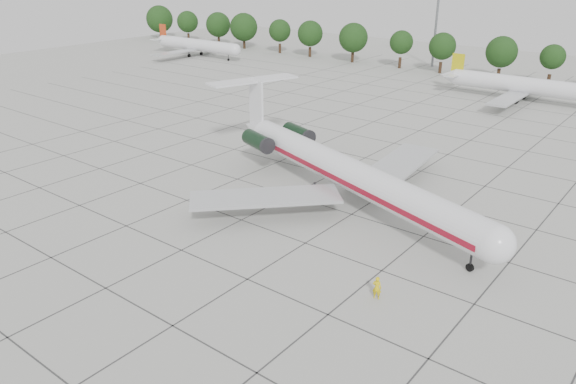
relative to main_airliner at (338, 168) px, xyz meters
name	(u,v)px	position (x,y,z in m)	size (l,w,h in m)	color
ground	(305,243)	(3.52, -10.59, -3.53)	(260.00, 260.00, 0.00)	#A9A9A2
apron_joints	(385,193)	(3.52, 4.41, -3.52)	(170.00, 170.00, 0.02)	#383838
main_airliner	(338,168)	(0.00, 0.00, 0.00)	(41.59, 31.67, 10.00)	silver
ground_crew	(377,288)	(13.23, -14.49, -2.57)	(0.70, 0.46, 1.92)	yellow
bg_airliner_a	(197,45)	(-81.93, 56.55, -0.62)	(28.24, 27.20, 7.40)	silver
bg_airliner_c	(527,86)	(2.34, 58.05, -0.62)	(28.24, 27.20, 7.40)	silver
tree_line	(502,52)	(-8.17, 74.41, 2.45)	(249.86, 8.44, 10.22)	#332114
floodlight_mast	(438,4)	(-26.48, 81.41, 10.75)	(1.60, 1.60, 25.45)	slate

